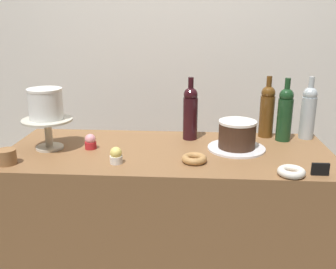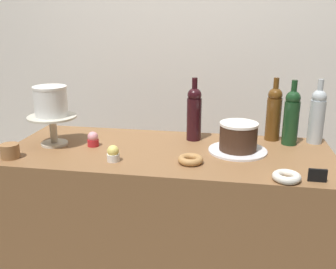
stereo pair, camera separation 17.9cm
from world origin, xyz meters
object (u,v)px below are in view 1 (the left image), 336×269
(chocolate_round_cake, at_px, (237,134))
(donut_sugar, at_px, (291,172))
(wine_bottle_clear, at_px, (308,112))
(white_layer_cake, at_px, (46,104))
(cake_stand_pedestal, at_px, (48,128))
(cookie_stack, at_px, (7,157))
(cupcake_strawberry, at_px, (90,142))
(donut_maple, at_px, (194,159))
(wine_bottle_dark_red, at_px, (190,112))
(price_sign_chalkboard, at_px, (320,169))
(wine_bottle_green, at_px, (285,113))
(cupcake_lemon, at_px, (116,156))
(wine_bottle_amber, at_px, (267,110))

(chocolate_round_cake, distance_m, donut_sugar, 0.37)
(wine_bottle_clear, bearing_deg, white_layer_cake, -168.69)
(cake_stand_pedestal, bearing_deg, cookie_stack, -117.22)
(wine_bottle_clear, height_order, cupcake_strawberry, wine_bottle_clear)
(chocolate_round_cake, xyz_separation_m, donut_maple, (-0.20, -0.19, -0.06))
(white_layer_cake, distance_m, wine_bottle_dark_red, 0.72)
(cake_stand_pedestal, height_order, price_sign_chalkboard, cake_stand_pedestal)
(white_layer_cake, xyz_separation_m, wine_bottle_green, (1.17, 0.21, -0.08))
(cake_stand_pedestal, height_order, donut_sugar, cake_stand_pedestal)
(white_layer_cake, distance_m, price_sign_chalkboard, 1.25)
(chocolate_round_cake, height_order, cookie_stack, chocolate_round_cake)
(wine_bottle_green, distance_m, wine_bottle_clear, 0.14)
(white_layer_cake, height_order, wine_bottle_clear, wine_bottle_clear)
(wine_bottle_green, distance_m, price_sign_chalkboard, 0.48)
(cake_stand_pedestal, bearing_deg, donut_sugar, -13.24)
(chocolate_round_cake, relative_size, cupcake_strawberry, 2.43)
(donut_maple, bearing_deg, price_sign_chalkboard, -12.32)
(cupcake_lemon, bearing_deg, white_layer_cake, 154.74)
(white_layer_cake, height_order, donut_sugar, white_layer_cake)
(wine_bottle_dark_red, xyz_separation_m, cupcake_lemon, (-0.32, -0.37, -0.11))
(cookie_stack, relative_size, price_sign_chalkboard, 1.20)
(cupcake_strawberry, bearing_deg, price_sign_chalkboard, -14.33)
(cupcake_lemon, relative_size, price_sign_chalkboard, 1.06)
(cookie_stack, bearing_deg, wine_bottle_clear, 18.59)
(wine_bottle_clear, relative_size, cupcake_lemon, 4.38)
(wine_bottle_dark_red, bearing_deg, cupcake_strawberry, -158.28)
(white_layer_cake, height_order, price_sign_chalkboard, white_layer_cake)
(wine_bottle_dark_red, xyz_separation_m, cupcake_strawberry, (-0.48, -0.19, -0.11))
(wine_bottle_dark_red, relative_size, cupcake_lemon, 4.38)
(donut_maple, relative_size, cookie_stack, 1.33)
(chocolate_round_cake, xyz_separation_m, donut_sugar, (0.19, -0.31, -0.06))
(donut_maple, bearing_deg, cake_stand_pedestal, 169.06)
(chocolate_round_cake, xyz_separation_m, wine_bottle_dark_red, (-0.23, 0.15, 0.07))
(wine_bottle_green, relative_size, wine_bottle_amber, 1.00)
(white_layer_cake, xyz_separation_m, wine_bottle_clear, (1.30, 0.26, -0.08))
(cupcake_strawberry, bearing_deg, white_layer_cake, -176.75)
(cookie_stack, bearing_deg, white_layer_cake, 62.78)
(wine_bottle_green, bearing_deg, donut_sugar, -98.23)
(cake_stand_pedestal, bearing_deg, wine_bottle_amber, 14.14)
(wine_bottle_clear, bearing_deg, wine_bottle_green, -159.86)
(wine_bottle_clear, xyz_separation_m, cupcake_lemon, (-0.93, -0.43, -0.11))
(wine_bottle_dark_red, relative_size, wine_bottle_clear, 1.00)
(wine_bottle_amber, distance_m, price_sign_chalkboard, 0.55)
(wine_bottle_clear, xyz_separation_m, cookie_stack, (-1.41, -0.47, -0.11))
(cupcake_strawberry, xyz_separation_m, price_sign_chalkboard, (1.01, -0.26, -0.01))
(wine_bottle_dark_red, xyz_separation_m, donut_sugar, (0.42, -0.46, -0.13))
(cupcake_lemon, bearing_deg, donut_maple, 5.93)
(cupcake_strawberry, bearing_deg, donut_sugar, -16.73)
(chocolate_round_cake, bearing_deg, white_layer_cake, -176.76)
(cupcake_strawberry, bearing_deg, cake_stand_pedestal, -176.75)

